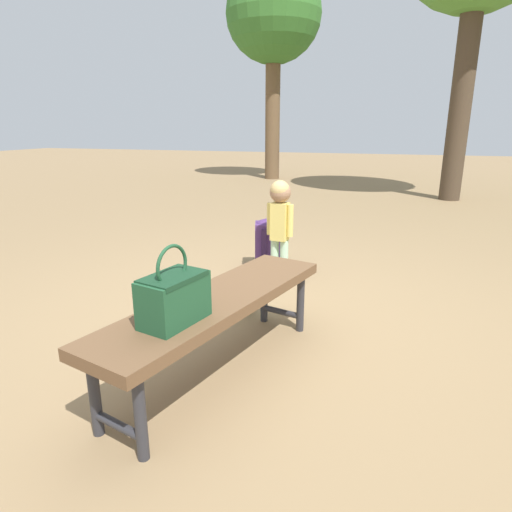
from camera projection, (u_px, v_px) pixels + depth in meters
name	position (u px, v px, depth m)	size (l,w,h in m)	color
ground_plane	(251.00, 317.00, 3.15)	(40.00, 40.00, 0.00)	#8C704C
park_bench	(218.00, 306.00, 2.33)	(1.65, 0.79, 0.45)	brown
handbag	(174.00, 296.00, 1.98)	(0.35, 0.25, 0.37)	#1E4C2D
child_standing	(280.00, 215.00, 3.71)	(0.18, 0.24, 0.88)	#B2D8B2
backpack_large	(271.00, 243.00, 4.15)	(0.32, 0.35, 0.51)	#4C2D66
backpack_small	(236.00, 292.00, 3.20)	(0.19, 0.21, 0.30)	#1E4C2D
tree_far	(274.00, 17.00, 10.34)	(2.27, 2.27, 5.00)	brown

